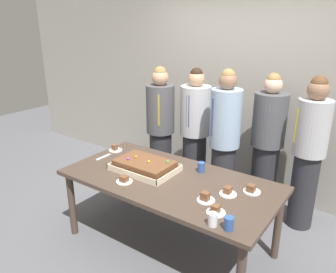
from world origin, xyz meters
TOP-DOWN VIEW (x-y plane):
  - ground_plane at (0.00, 0.00)m, footprint 12.00×12.00m
  - interior_back_panel at (0.00, 1.60)m, footprint 8.00×0.12m
  - party_table at (0.00, 0.00)m, footprint 2.02×1.01m
  - sheet_cake at (-0.30, 0.01)m, footprint 0.62×0.43m
  - plated_slice_near_left at (-0.91, 0.22)m, footprint 0.15×0.15m
  - plated_slice_near_right at (0.48, -0.16)m, footprint 0.15×0.15m
  - plated_slice_far_left at (0.58, 0.04)m, footprint 0.15×0.15m
  - plated_slice_far_right at (0.63, -0.28)m, footprint 0.15×0.15m
  - plated_slice_center_front at (-0.29, -0.30)m, footprint 0.15×0.15m
  - plated_slice_center_back at (0.73, 0.19)m, footprint 0.15×0.15m
  - drink_cup_nearest at (0.80, -0.41)m, footprint 0.07×0.07m
  - drink_cup_middle at (0.69, -0.43)m, footprint 0.07×0.07m
  - drink_cup_far_end at (0.17, 0.30)m, footprint 0.07×0.07m
  - cake_server_utensil at (-0.87, -0.00)m, footprint 0.03×0.20m
  - person_serving_front at (-0.77, 0.89)m, footprint 0.35×0.35m
  - person_green_shirt_behind at (0.15, 0.84)m, footprint 0.33×0.33m
  - person_striped_tie_right at (-0.32, 0.99)m, footprint 0.36×0.36m
  - person_far_right_suit at (0.51, 1.19)m, footprint 0.37×0.37m
  - person_back_corner at (0.97, 1.11)m, footprint 0.33×0.33m

SIDE VIEW (x-z plane):
  - ground_plane at x=0.00m, z-range 0.00..0.00m
  - party_table at x=0.00m, z-range 0.30..1.03m
  - cake_server_utensil at x=-0.87m, z-range 0.74..0.75m
  - plated_slice_center_front at x=-0.29m, z-range 0.73..0.79m
  - plated_slice_near_left at x=-0.91m, z-range 0.72..0.79m
  - plated_slice_far_left at x=0.58m, z-range 0.73..0.79m
  - plated_slice_far_right at x=0.63m, z-range 0.73..0.80m
  - plated_slice_center_back at x=0.73m, z-range 0.73..0.80m
  - plated_slice_near_right at x=0.48m, z-range 0.72..0.80m
  - sheet_cake at x=-0.30m, z-range 0.72..0.85m
  - drink_cup_nearest at x=0.80m, z-range 0.74..0.84m
  - drink_cup_middle at x=0.69m, z-range 0.74..0.84m
  - drink_cup_far_end at x=0.17m, z-range 0.74..0.84m
  - person_far_right_suit at x=0.51m, z-range 0.02..1.64m
  - person_striped_tie_right at x=-0.32m, z-range 0.02..1.66m
  - person_serving_front at x=-0.77m, z-range 0.03..1.65m
  - person_back_corner at x=0.97m, z-range 0.04..1.68m
  - person_green_shirt_behind at x=0.15m, z-range 0.03..1.71m
  - interior_back_panel at x=0.00m, z-range 0.00..3.00m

